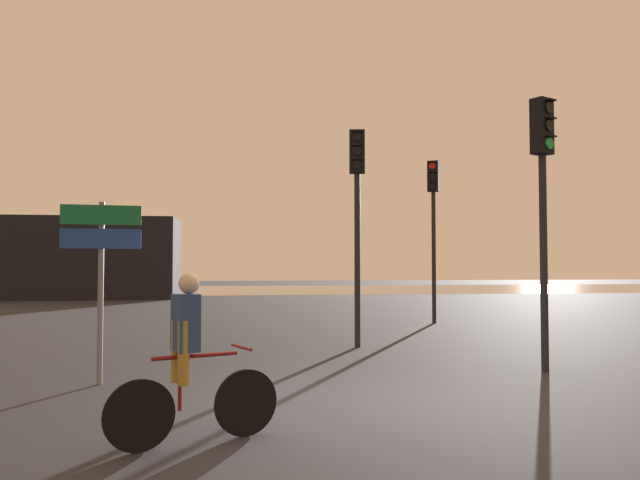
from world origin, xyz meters
TOP-DOWN VIEW (x-y plane):
  - ground_plane at (0.00, 0.00)m, footprint 120.00×120.00m
  - water_strip at (0.00, 35.54)m, footprint 80.00×16.00m
  - distant_building at (-9.34, 25.54)m, footprint 10.14×4.00m
  - traffic_light_near_right at (3.70, 1.93)m, footprint 0.40×0.42m
  - traffic_light_far_right at (4.54, 10.16)m, footprint 0.39×0.41m
  - traffic_light_center at (1.31, 5.21)m, footprint 0.36×0.38m
  - direction_sign_post at (-3.08, 1.75)m, footprint 1.10×0.18m
  - cyclist at (-1.60, -1.41)m, footprint 1.59×0.76m

SIDE VIEW (x-z plane):
  - ground_plane at x=0.00m, z-range 0.00..0.00m
  - water_strip at x=0.00m, z-range 0.00..0.01m
  - cyclist at x=-1.60m, z-range 0.01..1.63m
  - direction_sign_post at x=-3.08m, z-range 0.49..3.09m
  - distant_building at x=-9.34m, z-range 0.00..4.08m
  - traffic_light_near_right at x=3.70m, z-range 0.86..5.23m
  - traffic_light_center at x=1.31m, z-range 0.88..5.38m
  - traffic_light_far_right at x=4.54m, z-range 0.91..5.66m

